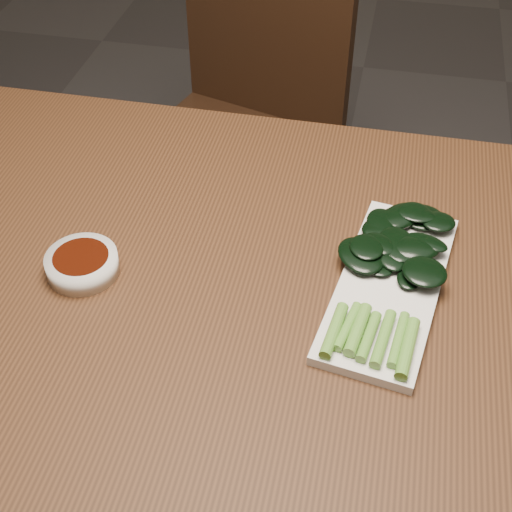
% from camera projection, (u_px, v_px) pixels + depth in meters
% --- Properties ---
extents(table, '(1.40, 0.80, 0.75)m').
position_uv_depth(table, '(272.00, 325.00, 0.97)').
color(table, '#3E2311').
rests_on(table, ground).
extents(chair_far, '(0.52, 0.52, 0.89)m').
position_uv_depth(chair_far, '(243.00, 120.00, 1.69)').
color(chair_far, black).
rests_on(chair_far, ground).
extents(sauce_bowl, '(0.10, 0.10, 0.03)m').
position_uv_depth(sauce_bowl, '(82.00, 264.00, 0.94)').
color(sauce_bowl, silver).
rests_on(sauce_bowl, table).
extents(serving_plate, '(0.17, 0.32, 0.01)m').
position_uv_depth(serving_plate, '(389.00, 286.00, 0.92)').
color(serving_plate, silver).
rests_on(serving_plate, table).
extents(gai_lan, '(0.17, 0.32, 0.02)m').
position_uv_depth(gai_lan, '(393.00, 254.00, 0.94)').
color(gai_lan, '#619C35').
rests_on(gai_lan, serving_plate).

